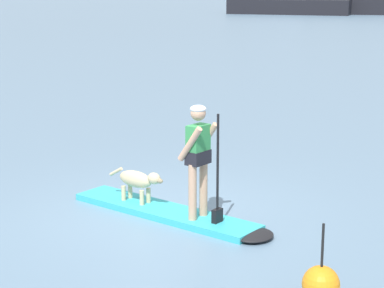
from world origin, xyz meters
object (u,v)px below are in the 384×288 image
object	(u,v)px
person_paddler	(199,153)
marker_buoy	(321,284)
paddleboard	(176,215)
moored_boat_far_starboard	(287,0)
dog	(138,180)

from	to	relation	value
person_paddler	marker_buoy	size ratio (longest dim) A/B	1.81
paddleboard	person_paddler	distance (m)	1.11
moored_boat_far_starboard	marker_buoy	bearing A→B (deg)	-72.03
dog	moored_boat_far_starboard	bearing A→B (deg)	105.56
paddleboard	dog	size ratio (longest dim) A/B	3.25
paddleboard	marker_buoy	distance (m)	3.30
paddleboard	person_paddler	xyz separation A→B (m)	(0.43, -0.10, 1.02)
paddleboard	moored_boat_far_starboard	xyz separation A→B (m)	(-17.80, 61.41, 1.35)
paddleboard	marker_buoy	world-z (taller)	marker_buoy
dog	marker_buoy	world-z (taller)	marker_buoy
person_paddler	marker_buoy	xyz separation A→B (m)	(2.29, -1.76, -0.85)
person_paddler	marker_buoy	world-z (taller)	person_paddler
moored_boat_far_starboard	marker_buoy	size ratio (longest dim) A/B	13.71
moored_boat_far_starboard	marker_buoy	world-z (taller)	moored_boat_far_starboard
paddleboard	marker_buoy	size ratio (longest dim) A/B	3.86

